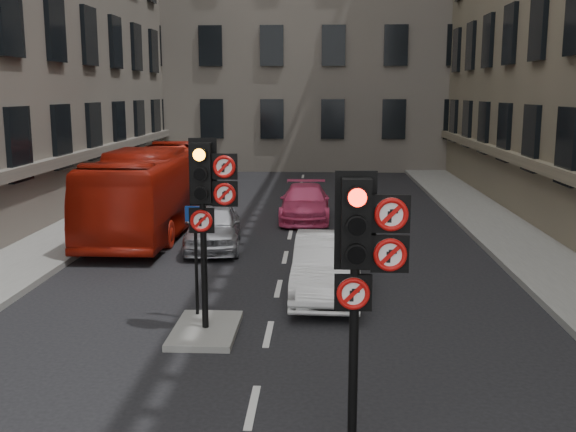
# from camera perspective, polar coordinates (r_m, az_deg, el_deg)

# --- Properties ---
(pavement_left) EXTENTS (3.00, 50.00, 0.16)m
(pavement_left) POSITION_cam_1_polar(r_m,az_deg,el_deg) (21.24, -19.88, -2.22)
(pavement_left) COLOR gray
(pavement_left) RESTS_ON ground
(pavement_right) EXTENTS (3.00, 50.00, 0.16)m
(pavement_right) POSITION_cam_1_polar(r_m,az_deg,el_deg) (20.58, 20.40, -2.65)
(pavement_right) COLOR gray
(pavement_right) RESTS_ON ground
(centre_island) EXTENTS (1.20, 2.00, 0.12)m
(centre_island) POSITION_cam_1_polar(r_m,az_deg,el_deg) (13.08, -6.99, -9.56)
(centre_island) COLOR gray
(centre_island) RESTS_ON ground
(building_far) EXTENTS (30.00, 14.00, 20.00)m
(building_far) POSITION_cam_1_polar(r_m,az_deg,el_deg) (45.44, 1.65, 17.43)
(building_far) COLOR slate
(building_far) RESTS_ON ground
(signal_near) EXTENTS (0.91, 0.40, 3.58)m
(signal_near) POSITION_cam_1_polar(r_m,az_deg,el_deg) (8.34, 6.32, -3.07)
(signal_near) COLOR black
(signal_near) RESTS_ON ground
(signal_far) EXTENTS (0.91, 0.40, 3.58)m
(signal_far) POSITION_cam_1_polar(r_m,az_deg,el_deg) (12.41, -6.87, 1.96)
(signal_far) COLOR black
(signal_far) RESTS_ON centre_island
(car_silver) EXTENTS (1.93, 4.01, 1.32)m
(car_silver) POSITION_cam_1_polar(r_m,az_deg,el_deg) (19.76, -6.34, -0.85)
(car_silver) COLOR #A8A9AF
(car_silver) RESTS_ON ground
(car_white) EXTENTS (1.58, 4.18, 1.36)m
(car_white) POSITION_cam_1_polar(r_m,az_deg,el_deg) (15.15, 3.34, -4.24)
(car_white) COLOR white
(car_white) RESTS_ON ground
(car_pink) EXTENTS (1.75, 4.26, 1.24)m
(car_pink) POSITION_cam_1_polar(r_m,az_deg,el_deg) (24.04, 1.45, 1.14)
(car_pink) COLOR #DF4175
(car_pink) RESTS_ON ground
(bus_red) EXTENTS (2.32, 9.83, 2.74)m
(bus_red) POSITION_cam_1_polar(r_m,az_deg,el_deg) (22.53, -11.26, 2.24)
(bus_red) COLOR #9D180B
(bus_red) RESTS_ON ground
(motorcycle) EXTENTS (0.82, 1.93, 1.12)m
(motorcycle) POSITION_cam_1_polar(r_m,az_deg,el_deg) (18.00, 5.74, -2.29)
(motorcycle) COLOR black
(motorcycle) RESTS_ON ground
(motorcyclist) EXTENTS (0.61, 0.46, 1.54)m
(motorcyclist) POSITION_cam_1_polar(r_m,az_deg,el_deg) (15.93, 5.05, -3.19)
(motorcyclist) COLOR black
(motorcyclist) RESTS_ON ground
(info_sign) EXTENTS (0.38, 0.14, 2.21)m
(info_sign) POSITION_cam_1_polar(r_m,az_deg,el_deg) (13.40, -7.83, -2.46)
(info_sign) COLOR black
(info_sign) RESTS_ON centre_island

